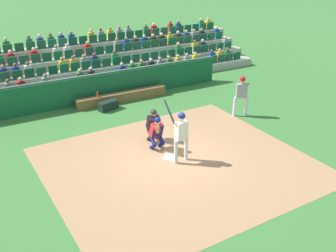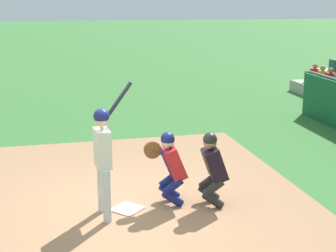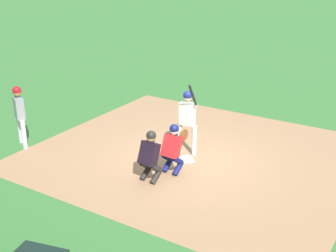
# 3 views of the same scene
# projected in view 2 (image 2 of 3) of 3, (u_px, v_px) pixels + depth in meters

# --- Properties ---
(ground_plane) EXTENTS (160.00, 160.00, 0.00)m
(ground_plane) POSITION_uv_depth(u_px,v_px,m) (127.00, 210.00, 8.14)
(ground_plane) COLOR #397134
(infield_dirt_patch) EXTENTS (8.68, 7.84, 0.01)m
(infield_dirt_patch) POSITION_uv_depth(u_px,v_px,m) (97.00, 212.00, 8.04)
(infield_dirt_patch) COLOR #A67854
(infield_dirt_patch) RESTS_ON ground_plane
(home_plate_marker) EXTENTS (0.62, 0.62, 0.02)m
(home_plate_marker) POSITION_uv_depth(u_px,v_px,m) (127.00, 209.00, 8.13)
(home_plate_marker) COLOR white
(home_plate_marker) RESTS_ON infield_dirt_patch
(batter_at_plate) EXTENTS (0.68, 0.68, 2.15)m
(batter_at_plate) POSITION_uv_depth(u_px,v_px,m) (103.00, 150.00, 7.62)
(batter_at_plate) COLOR silver
(batter_at_plate) RESTS_ON ground_plane
(catcher_crouching) EXTENTS (0.47, 0.71, 1.29)m
(catcher_crouching) POSITION_uv_depth(u_px,v_px,m) (170.00, 164.00, 8.23)
(catcher_crouching) COLOR navy
(catcher_crouching) RESTS_ON ground_plane
(home_plate_umpire) EXTENTS (0.48, 0.48, 1.30)m
(home_plate_umpire) POSITION_uv_depth(u_px,v_px,m) (212.00, 166.00, 8.16)
(home_plate_umpire) COLOR #262422
(home_plate_umpire) RESTS_ON ground_plane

